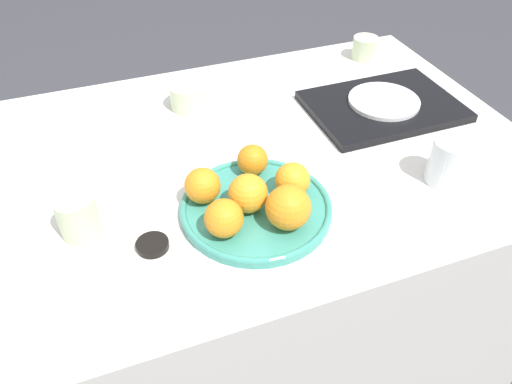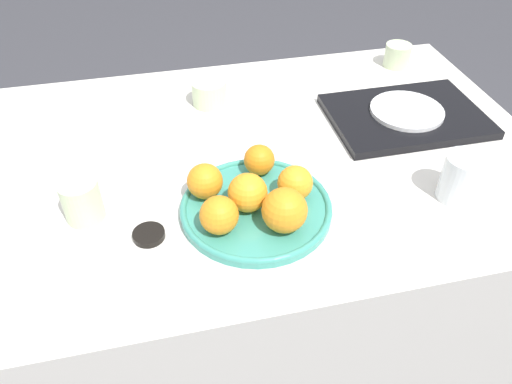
# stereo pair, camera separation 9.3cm
# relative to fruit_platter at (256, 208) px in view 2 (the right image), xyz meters

# --- Properties ---
(ground_plane) EXTENTS (12.00, 12.00, 0.00)m
(ground_plane) POSITION_rel_fruit_platter_xyz_m (0.06, 0.19, -0.72)
(ground_plane) COLOR #38383D
(table) EXTENTS (1.24, 0.86, 0.71)m
(table) POSITION_rel_fruit_platter_xyz_m (0.06, 0.19, -0.37)
(table) COLOR silver
(table) RESTS_ON ground_plane
(fruit_platter) EXTENTS (0.29, 0.29, 0.02)m
(fruit_platter) POSITION_rel_fruit_platter_xyz_m (0.00, 0.00, 0.00)
(fruit_platter) COLOR teal
(fruit_platter) RESTS_ON table
(orange_0) EXTENTS (0.08, 0.08, 0.08)m
(orange_0) POSITION_rel_fruit_platter_xyz_m (0.04, -0.07, 0.05)
(orange_0) COLOR orange
(orange_0) RESTS_ON fruit_platter
(orange_1) EXTENTS (0.06, 0.06, 0.06)m
(orange_1) POSITION_rel_fruit_platter_xyz_m (0.03, 0.10, 0.04)
(orange_1) COLOR orange
(orange_1) RESTS_ON fruit_platter
(orange_2) EXTENTS (0.07, 0.07, 0.07)m
(orange_2) POSITION_rel_fruit_platter_xyz_m (-0.02, -0.00, 0.04)
(orange_2) COLOR orange
(orange_2) RESTS_ON fruit_platter
(orange_3) EXTENTS (0.07, 0.07, 0.07)m
(orange_3) POSITION_rel_fruit_platter_xyz_m (-0.08, -0.05, 0.04)
(orange_3) COLOR orange
(orange_3) RESTS_ON fruit_platter
(orange_4) EXTENTS (0.07, 0.07, 0.07)m
(orange_4) POSITION_rel_fruit_platter_xyz_m (-0.09, 0.05, 0.04)
(orange_4) COLOR orange
(orange_4) RESTS_ON fruit_platter
(orange_5) EXTENTS (0.07, 0.07, 0.07)m
(orange_5) POSITION_rel_fruit_platter_xyz_m (0.08, 0.01, 0.04)
(orange_5) COLOR orange
(orange_5) RESTS_ON fruit_platter
(water_glass) EXTENTS (0.08, 0.08, 0.10)m
(water_glass) POSITION_rel_fruit_platter_xyz_m (0.40, -0.05, 0.04)
(water_glass) COLOR silver
(water_glass) RESTS_ON table
(serving_tray) EXTENTS (0.36, 0.26, 0.02)m
(serving_tray) POSITION_rel_fruit_platter_xyz_m (0.42, 0.24, -0.00)
(serving_tray) COLOR black
(serving_tray) RESTS_ON table
(side_plate) EXTENTS (0.17, 0.17, 0.01)m
(side_plate) POSITION_rel_fruit_platter_xyz_m (0.42, 0.24, 0.01)
(side_plate) COLOR white
(side_plate) RESTS_ON serving_tray
(cup_0) EXTENTS (0.07, 0.07, 0.08)m
(cup_0) POSITION_rel_fruit_platter_xyz_m (-0.32, 0.06, 0.03)
(cup_0) COLOR beige
(cup_0) RESTS_ON table
(cup_1) EXTENTS (0.09, 0.09, 0.06)m
(cup_1) POSITION_rel_fruit_platter_xyz_m (-0.02, 0.42, 0.02)
(cup_1) COLOR beige
(cup_1) RESTS_ON table
(cup_2) EXTENTS (0.07, 0.07, 0.06)m
(cup_2) POSITION_rel_fruit_platter_xyz_m (0.52, 0.50, 0.02)
(cup_2) COLOR beige
(cup_2) RESTS_ON table
(soy_dish) EXTENTS (0.06, 0.06, 0.01)m
(soy_dish) POSITION_rel_fruit_platter_xyz_m (-0.21, -0.02, -0.00)
(soy_dish) COLOR black
(soy_dish) RESTS_ON table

